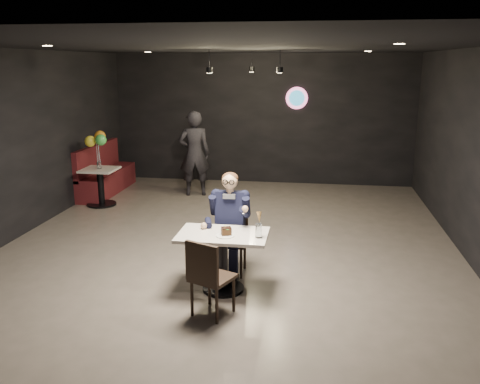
% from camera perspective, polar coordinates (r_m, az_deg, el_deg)
% --- Properties ---
extents(floor, '(9.00, 9.00, 0.00)m').
position_cam_1_polar(floor, '(7.97, -1.20, -6.12)').
color(floor, '#71655E').
rests_on(floor, ground).
extents(wall_sign, '(0.50, 0.06, 0.50)m').
position_cam_1_polar(wall_sign, '(11.87, 6.39, 10.44)').
color(wall_sign, pink).
rests_on(wall_sign, floor).
extents(pendant_lights, '(1.40, 1.20, 0.36)m').
position_cam_1_polar(pendant_lights, '(9.45, 0.85, 14.90)').
color(pendant_lights, black).
rests_on(pendant_lights, floor).
extents(main_table, '(1.10, 0.70, 0.75)m').
position_cam_1_polar(main_table, '(6.39, -1.91, -7.85)').
color(main_table, silver).
rests_on(main_table, floor).
extents(chair_far, '(0.42, 0.46, 0.92)m').
position_cam_1_polar(chair_far, '(6.86, -1.08, -5.49)').
color(chair_far, black).
rests_on(chair_far, floor).
extents(chair_near, '(0.57, 0.59, 0.92)m').
position_cam_1_polar(chair_near, '(5.78, -3.08, -9.41)').
color(chair_near, black).
rests_on(chair_near, floor).
extents(seated_man, '(0.60, 0.80, 1.44)m').
position_cam_1_polar(seated_man, '(6.78, -1.09, -3.42)').
color(seated_man, black).
rests_on(seated_man, floor).
extents(dessert_plate, '(0.23, 0.23, 0.01)m').
position_cam_1_polar(dessert_plate, '(6.16, -1.70, -4.92)').
color(dessert_plate, white).
rests_on(dessert_plate, main_table).
extents(cake_slice, '(0.14, 0.13, 0.08)m').
position_cam_1_polar(cake_slice, '(6.16, -1.55, -4.44)').
color(cake_slice, black).
rests_on(cake_slice, dessert_plate).
extents(mint_leaf, '(0.07, 0.04, 0.01)m').
position_cam_1_polar(mint_leaf, '(6.12, -1.49, -4.19)').
color(mint_leaf, green).
rests_on(mint_leaf, cake_slice).
extents(sundae_glass, '(0.08, 0.08, 0.17)m').
position_cam_1_polar(sundae_glass, '(6.09, 2.10, -4.35)').
color(sundae_glass, silver).
rests_on(sundae_glass, main_table).
extents(wafer_cone, '(0.08, 0.08, 0.13)m').
position_cam_1_polar(wafer_cone, '(6.07, 2.18, -2.84)').
color(wafer_cone, tan).
rests_on(wafer_cone, sundae_glass).
extents(booth_bench, '(0.53, 2.12, 1.06)m').
position_cam_1_polar(booth_bench, '(11.49, -14.80, 2.53)').
color(booth_bench, '#4D101F').
rests_on(booth_bench, floor).
extents(side_table, '(0.66, 0.66, 0.82)m').
position_cam_1_polar(side_table, '(10.51, -15.38, 0.74)').
color(side_table, silver).
rests_on(side_table, floor).
extents(balloon_vase, '(0.09, 0.09, 0.14)m').
position_cam_1_polar(balloon_vase, '(10.42, -15.53, 2.92)').
color(balloon_vase, silver).
rests_on(balloon_vase, side_table).
extents(balloon_bunch, '(0.40, 0.40, 0.66)m').
position_cam_1_polar(balloon_bunch, '(10.35, -15.68, 5.14)').
color(balloon_bunch, yellow).
rests_on(balloon_bunch, balloon_vase).
extents(passerby, '(0.74, 0.57, 1.81)m').
position_cam_1_polar(passerby, '(10.89, -5.13, 4.33)').
color(passerby, black).
rests_on(passerby, floor).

